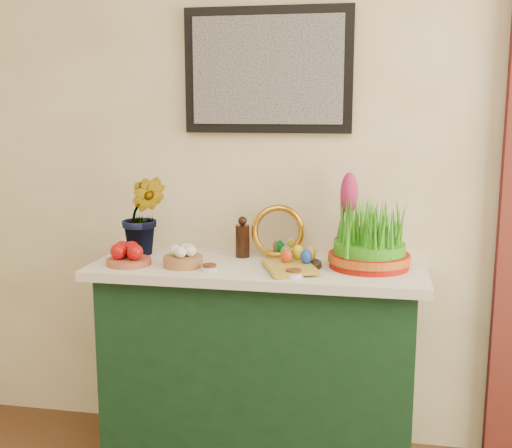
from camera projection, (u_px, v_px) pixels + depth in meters
The scene contains 13 objects.
sideboard at pixel (258, 367), 2.80m from camera, with size 1.30×0.45×0.85m, color #13361D.
tablecloth at pixel (258, 268), 2.72m from camera, with size 1.40×0.55×0.04m, color silver.
hyacinth_green at pixel (143, 202), 2.84m from camera, with size 0.24×0.20×0.47m, color #2B711C.
apple_bowl at pixel (129, 255), 2.69m from camera, with size 0.23×0.23×0.09m.
garlic_basket at pixel (183, 258), 2.66m from camera, with size 0.18×0.18×0.09m.
vinegar_cruet at pixel (243, 239), 2.82m from camera, with size 0.06×0.06×0.18m.
mirror at pixel (278, 232), 2.81m from camera, with size 0.24×0.11×0.24m.
book at pixel (267, 268), 2.58m from camera, with size 0.17×0.25×0.03m, color #AF912E.
spice_dish_left at pixel (210, 268), 2.59m from camera, with size 0.07×0.07×0.03m.
spice_dish_right at pixel (294, 274), 2.50m from camera, with size 0.08×0.08×0.03m.
egg_plate at pixel (297, 259), 2.66m from camera, with size 0.22×0.22×0.08m.
hyacinth_pink at pixel (348, 221), 2.74m from camera, with size 0.12×0.12×0.38m.
wheatgrass_sabzeh at pixel (370, 239), 2.63m from camera, with size 0.34×0.34×0.28m.
Camera 1 is at (0.29, -0.59, 1.55)m, focal length 45.00 mm.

